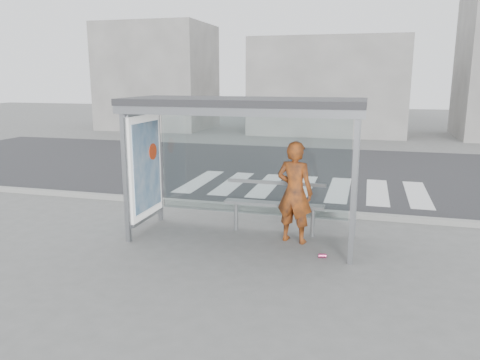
{
  "coord_description": "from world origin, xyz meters",
  "views": [
    {
      "loc": [
        2.16,
        -8.09,
        2.98
      ],
      "look_at": [
        -0.11,
        0.2,
        1.09
      ],
      "focal_mm": 35.0,
      "sensor_mm": 36.0,
      "label": 1
    }
  ],
  "objects_px": {
    "person": "(295,192)",
    "bench": "(274,204)",
    "bus_shelter": "(224,133)",
    "soda_can": "(322,256)"
  },
  "relations": [
    {
      "from": "person",
      "to": "bench",
      "type": "xyz_separation_m",
      "value": [
        -0.45,
        0.37,
        -0.35
      ]
    },
    {
      "from": "bench",
      "to": "bus_shelter",
      "type": "bearing_deg",
      "value": -153.27
    },
    {
      "from": "bus_shelter",
      "to": "bench",
      "type": "height_order",
      "value": "bus_shelter"
    },
    {
      "from": "bench",
      "to": "soda_can",
      "type": "distance_m",
      "value": 1.58
    },
    {
      "from": "person",
      "to": "soda_can",
      "type": "bearing_deg",
      "value": 145.19
    },
    {
      "from": "bench",
      "to": "soda_can",
      "type": "bearing_deg",
      "value": -45.08
    },
    {
      "from": "soda_can",
      "to": "person",
      "type": "bearing_deg",
      "value": 131.27
    },
    {
      "from": "person",
      "to": "bench",
      "type": "relative_size",
      "value": 0.97
    },
    {
      "from": "bus_shelter",
      "to": "person",
      "type": "xyz_separation_m",
      "value": [
        1.31,
        0.07,
        -1.04
      ]
    },
    {
      "from": "bus_shelter",
      "to": "bench",
      "type": "xyz_separation_m",
      "value": [
        0.86,
        0.43,
        -1.39
      ]
    }
  ]
}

